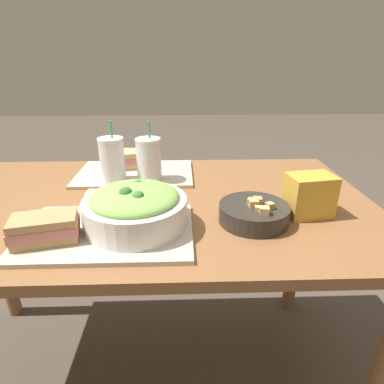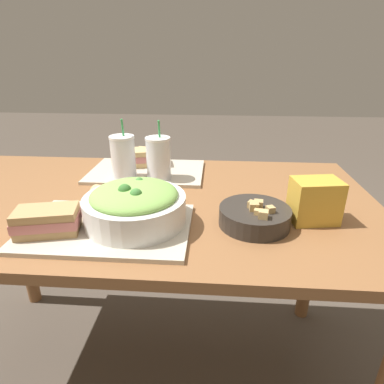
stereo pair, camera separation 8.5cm
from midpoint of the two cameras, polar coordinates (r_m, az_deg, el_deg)
ground_plane at (r=1.52m, az=-5.39°, el=-28.43°), size 12.00×12.00×0.00m
dining_table at (r=1.08m, az=-6.71°, el=-5.91°), size 1.50×0.81×0.77m
tray_near at (r=0.86m, az=-12.01°, el=-6.24°), size 0.43×0.28×0.01m
tray_far at (r=1.25m, az=-6.10°, el=3.58°), size 0.43×0.28×0.01m
salad_bowl at (r=0.84m, az=-7.31°, el=-2.23°), size 0.27×0.27×0.11m
soup_bowl at (r=0.88m, az=13.81°, el=-4.18°), size 0.19×0.19×0.07m
sandwich_near at (r=0.86m, az=-21.80°, el=-4.83°), size 0.17×0.12×0.06m
baguette_near at (r=0.94m, az=-11.58°, el=-1.06°), size 0.12×0.09×0.06m
sandwich_far at (r=1.30m, az=-6.18°, el=6.16°), size 0.16×0.12×0.06m
baguette_far at (r=1.33m, az=-5.88°, el=6.63°), size 0.09×0.08×0.06m
drink_cup_dark at (r=1.16m, az=-10.07°, el=5.86°), size 0.09×0.09×0.21m
drink_cup_red at (r=1.13m, az=-3.84°, el=5.73°), size 0.09×0.09×0.21m
chip_bag at (r=0.94m, az=23.43°, el=-1.50°), size 0.14×0.10×0.12m
napkin_folded at (r=1.05m, az=-8.55°, el=-0.65°), size 0.15×0.13×0.00m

